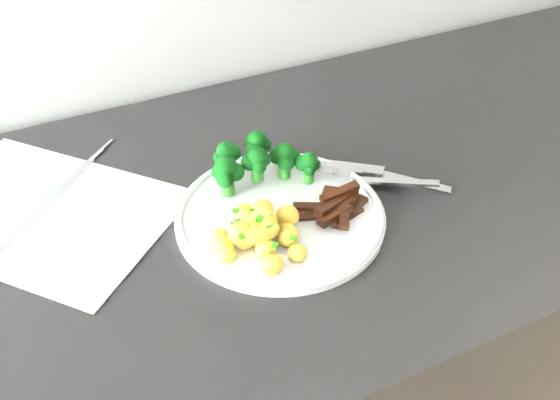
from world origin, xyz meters
The scene contains 8 objects.
counter centered at (0.13, 1.67, 0.45)m, with size 2.41×0.60×0.90m.
recipe_paper centered at (-0.16, 1.77, 0.90)m, with size 0.37×0.38×0.00m.
plate centered at (0.10, 1.63, 0.91)m, with size 0.25×0.25×0.01m.
broccoli centered at (0.10, 1.70, 0.95)m, with size 0.14×0.09×0.06m.
potatoes centered at (0.05, 1.60, 0.93)m, with size 0.11×0.12×0.04m.
beef_strips centered at (0.16, 1.61, 0.92)m, with size 0.10×0.08×0.03m.
fork centered at (0.23, 1.63, 0.92)m, with size 0.14×0.11×0.01m.
knife centered at (0.26, 1.63, 0.91)m, with size 0.16×0.15×0.02m.
Camera 1 is at (-0.15, 1.11, 1.40)m, focal length 40.49 mm.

